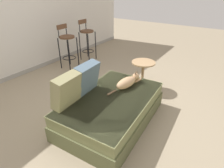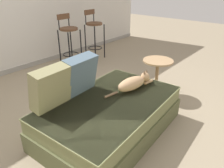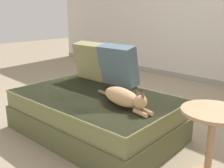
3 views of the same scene
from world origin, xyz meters
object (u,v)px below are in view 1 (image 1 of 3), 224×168
at_px(throw_pillow_corner, 67,90).
at_px(throw_pillow_middle, 86,78).
at_px(couch, 112,109).
at_px(cat, 128,82).
at_px(bar_stool_by_doorway, 87,37).
at_px(side_table, 143,71).
at_px(bar_stool_near_window, 67,43).

distance_m(throw_pillow_corner, throw_pillow_middle, 0.41).
distance_m(couch, throw_pillow_middle, 0.59).
bearing_deg(throw_pillow_middle, throw_pillow_corner, -176.61).
distance_m(throw_pillow_corner, cat, 0.98).
xyz_separation_m(couch, throw_pillow_middle, (-0.06, 0.41, 0.43)).
xyz_separation_m(cat, bar_stool_by_doorway, (1.40, 2.01, 0.12)).
relative_size(throw_pillow_middle, cat, 0.61).
xyz_separation_m(throw_pillow_middle, side_table, (1.22, -0.34, -0.27)).
relative_size(throw_pillow_corner, bar_stool_by_doorway, 0.43).
xyz_separation_m(throw_pillow_middle, bar_stool_near_window, (1.17, 1.59, -0.03)).
height_order(couch, throw_pillow_middle, throw_pillow_middle).
xyz_separation_m(cat, bar_stool_near_window, (0.70, 2.01, 0.12)).
distance_m(throw_pillow_corner, side_table, 1.68).
relative_size(couch, throw_pillow_corner, 3.81).
xyz_separation_m(bar_stool_near_window, side_table, (0.05, -1.93, -0.25)).
relative_size(throw_pillow_middle, bar_stool_by_doorway, 0.43).
bearing_deg(cat, bar_stool_near_window, 70.84).
height_order(throw_pillow_corner, bar_stool_near_window, bar_stool_near_window).
height_order(throw_pillow_middle, bar_stool_by_doorway, bar_stool_by_doorway).
relative_size(couch, throw_pillow_middle, 3.75).
bearing_deg(side_table, throw_pillow_corner, 169.09).
bearing_deg(cat, throw_pillow_middle, 138.17).
xyz_separation_m(throw_pillow_corner, cat, (0.88, -0.40, -0.15)).
relative_size(throw_pillow_corner, throw_pillow_middle, 0.98).
bearing_deg(side_table, couch, -176.61).
relative_size(throw_pillow_corner, cat, 0.60).
bearing_deg(couch, side_table, 3.39).
bearing_deg(bar_stool_by_doorway, bar_stool_near_window, -179.98).
xyz_separation_m(bar_stool_by_doorway, side_table, (-0.65, -1.93, -0.25)).
distance_m(throw_pillow_corner, bar_stool_by_doorway, 2.79).
height_order(couch, throw_pillow_corner, throw_pillow_corner).
xyz_separation_m(couch, cat, (0.41, -0.02, 0.28)).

